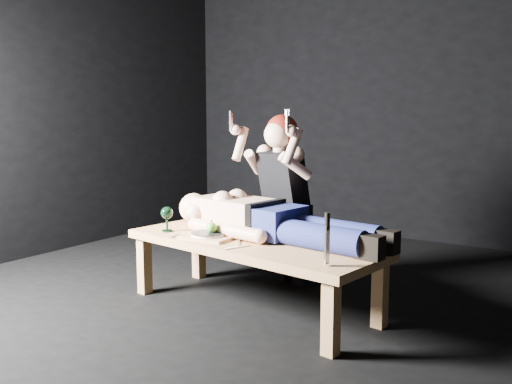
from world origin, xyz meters
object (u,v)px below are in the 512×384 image
(table, at_px, (252,274))
(lying_man, at_px, (273,216))
(goblet, at_px, (167,219))
(carving_knife, at_px, (327,239))
(serving_tray, at_px, (208,237))
(kneeling_woman, at_px, (291,198))

(table, height_order, lying_man, lying_man)
(lying_man, height_order, goblet, lying_man)
(table, xyz_separation_m, lying_man, (0.08, 0.14, 0.36))
(lying_man, height_order, carving_knife, carving_knife)
(table, relative_size, goblet, 9.99)
(carving_knife, bearing_deg, goblet, 179.38)
(serving_tray, height_order, carving_knife, carving_knife)
(serving_tray, relative_size, goblet, 1.89)
(kneeling_woman, height_order, serving_tray, kneeling_woman)
(kneeling_woman, distance_m, goblet, 0.91)
(kneeling_woman, xyz_separation_m, serving_tray, (-0.19, -0.73, -0.18))
(table, height_order, carving_knife, carving_knife)
(lying_man, bearing_deg, table, -110.52)
(lying_man, relative_size, serving_tray, 5.53)
(serving_tray, relative_size, carving_knife, 1.15)
(table, bearing_deg, lying_man, 69.48)
(lying_man, xyz_separation_m, kneeling_woman, (-0.14, 0.48, 0.05))
(serving_tray, height_order, goblet, goblet)
(kneeling_woman, distance_m, serving_tray, 0.78)
(lying_man, bearing_deg, serving_tray, -134.88)
(serving_tray, bearing_deg, kneeling_woman, 75.21)
(lying_man, xyz_separation_m, serving_tray, (-0.33, -0.25, -0.13))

